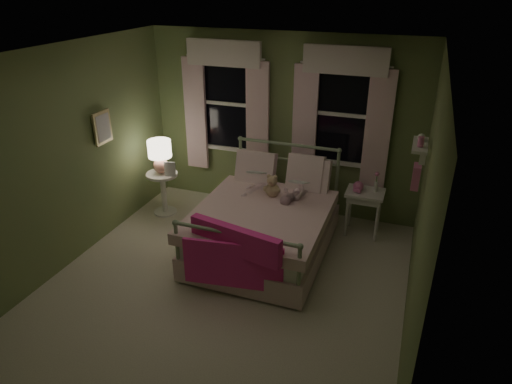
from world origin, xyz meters
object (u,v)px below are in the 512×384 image
at_px(teddy_bear, 272,187).
at_px(child_left, 256,172).
at_px(child_right, 297,175).
at_px(nightstand_left, 163,188).
at_px(table_lamp, 160,154).
at_px(nightstand_right, 365,198).
at_px(bed, 265,225).

bearing_deg(teddy_bear, child_left, 150.50).
bearing_deg(child_right, teddy_bear, 43.26).
distance_m(nightstand_left, table_lamp, 0.54).
bearing_deg(teddy_bear, nightstand_right, 28.05).
height_order(bed, nightstand_right, bed).
bearing_deg(nightstand_left, child_right, -1.21).
bearing_deg(nightstand_right, nightstand_left, -172.21).
height_order(nightstand_left, nightstand_right, same).
relative_size(bed, table_lamp, 4.11).
bearing_deg(nightstand_right, teddy_bear, -151.95).
xyz_separation_m(child_left, table_lamp, (-1.48, 0.04, 0.05)).
bearing_deg(nightstand_left, bed, -15.06).
xyz_separation_m(child_left, nightstand_left, (-1.48, 0.04, -0.49)).
height_order(teddy_bear, nightstand_right, teddy_bear).
distance_m(bed, table_lamp, 1.92).
bearing_deg(teddy_bear, nightstand_left, 173.48).
relative_size(child_left, child_right, 0.91).
height_order(bed, table_lamp, bed).
bearing_deg(nightstand_left, table_lamp, 0.00).
xyz_separation_m(child_right, table_lamp, (-2.04, 0.04, 0.02)).
xyz_separation_m(nightstand_left, table_lamp, (0.00, 0.00, 0.54)).
distance_m(teddy_bear, nightstand_right, 1.29).
distance_m(nightstand_left, nightstand_right, 2.91).
height_order(bed, nightstand_left, bed).
relative_size(bed, nightstand_left, 3.13).
bearing_deg(bed, nightstand_left, 164.94).
bearing_deg(child_left, bed, 140.34).
relative_size(child_right, table_lamp, 1.49).
relative_size(child_left, nightstand_left, 1.03).
bearing_deg(nightstand_right, child_left, -162.63).
relative_size(child_right, nightstand_left, 1.13).
height_order(bed, child_right, child_right).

